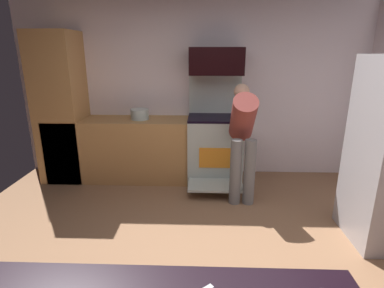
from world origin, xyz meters
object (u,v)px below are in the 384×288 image
Objects in this scene: person_cook at (243,134)px; stock_pot at (140,114)px; microwave at (216,61)px; oven_range at (215,147)px.

stock_pot is (-1.39, 0.60, 0.12)m from person_cook.
microwave reaches higher than person_cook.
oven_range is 5.91× the size of stock_pot.
microwave is (-0.00, 0.10, 1.19)m from oven_range.
person_cook is at bearing -65.07° from microwave.
oven_range is at bearing -90.00° from microwave.
oven_range reaches higher than person_cook.
oven_range reaches higher than stock_pot.
microwave is 1.30m from stock_pot.
person_cook is (0.32, -0.59, 0.35)m from oven_range.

